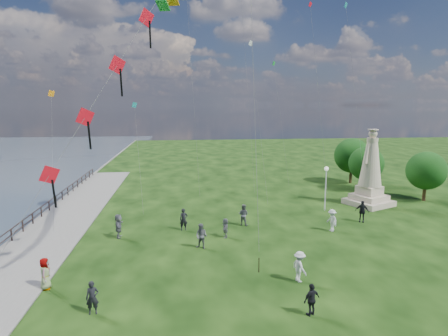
{
  "coord_description": "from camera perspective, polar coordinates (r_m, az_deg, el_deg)",
  "views": [
    {
      "loc": [
        -4.02,
        -17.55,
        9.82
      ],
      "look_at": [
        -1.0,
        8.0,
        5.5
      ],
      "focal_mm": 30.0,
      "sensor_mm": 36.0,
      "label": 1
    }
  ],
  "objects": [
    {
      "name": "lamppost",
      "position": [
        36.19,
        15.28,
        -1.62
      ],
      "size": [
        0.39,
        0.39,
        4.2
      ],
      "color": "silver",
      "rests_on": "ground"
    },
    {
      "name": "person_1",
      "position": [
        26.31,
        -3.46,
        -10.34
      ],
      "size": [
        1.01,
        0.89,
        1.77
      ],
      "primitive_type": "imported",
      "rotation": [
        0.0,
        0.0,
        -0.53
      ],
      "color": "#595960",
      "rests_on": "ground"
    },
    {
      "name": "small_kites",
      "position": [
        41.57,
        2.19,
        15.36
      ],
      "size": [
        29.4,
        20.19,
        23.56
      ],
      "color": "teal",
      "rests_on": "ground"
    },
    {
      "name": "person_0",
      "position": [
        19.77,
        -19.42,
        -18.15
      ],
      "size": [
        0.65,
        0.48,
        1.63
      ],
      "primitive_type": "imported",
      "rotation": [
        0.0,
        0.0,
        0.17
      ],
      "color": "black",
      "rests_on": "ground"
    },
    {
      "name": "waterfront",
      "position": [
        30.47,
        -28.42,
        -10.59
      ],
      "size": [
        200.0,
        200.0,
        1.51
      ],
      "color": "#34424E",
      "rests_on": "ground"
    },
    {
      "name": "red_kite_train",
      "position": [
        22.55,
        -14.18,
        17.26
      ],
      "size": [
        11.29,
        9.35,
        20.88
      ],
      "color": "black",
      "rests_on": "ground"
    },
    {
      "name": "statue",
      "position": [
        39.65,
        21.38,
        -1.26
      ],
      "size": [
        4.9,
        4.9,
        7.54
      ],
      "rotation": [
        0.0,
        0.0,
        0.43
      ],
      "color": "#C5B095",
      "rests_on": "ground"
    },
    {
      "name": "person_5",
      "position": [
        29.4,
        -15.77,
        -8.48
      ],
      "size": [
        0.82,
        1.72,
        1.82
      ],
      "primitive_type": "imported",
      "rotation": [
        0.0,
        0.0,
        1.63
      ],
      "color": "#595960",
      "rests_on": "ground"
    },
    {
      "name": "person_11",
      "position": [
        28.44,
        0.22,
        -9.1
      ],
      "size": [
        0.72,
        1.42,
        1.47
      ],
      "primitive_type": "imported",
      "rotation": [
        0.0,
        0.0,
        4.62
      ],
      "color": "#595960",
      "rests_on": "ground"
    },
    {
      "name": "person_10",
      "position": [
        23.04,
        -25.61,
        -14.31
      ],
      "size": [
        0.6,
        0.9,
        1.75
      ],
      "primitive_type": "imported",
      "rotation": [
        0.0,
        0.0,
        1.67
      ],
      "color": "#595960",
      "rests_on": "ground"
    },
    {
      "name": "person_7",
      "position": [
        31.21,
        2.97,
        -7.11
      ],
      "size": [
        1.02,
        0.92,
        1.78
      ],
      "primitive_type": "imported",
      "rotation": [
        0.0,
        0.0,
        2.57
      ],
      "color": "#595960",
      "rests_on": "ground"
    },
    {
      "name": "person_6",
      "position": [
        30.11,
        -6.16,
        -7.8
      ],
      "size": [
        0.69,
        0.5,
        1.76
      ],
      "primitive_type": "imported",
      "rotation": [
        0.0,
        0.0,
        0.12
      ],
      "color": "black",
      "rests_on": "ground"
    },
    {
      "name": "person_9",
      "position": [
        34.05,
        20.27,
        -6.21
      ],
      "size": [
        1.22,
        1.03,
        1.86
      ],
      "primitive_type": "imported",
      "rotation": [
        0.0,
        0.0,
        -0.52
      ],
      "color": "black",
      "rests_on": "ground"
    },
    {
      "name": "person_8",
      "position": [
        30.91,
        16.12,
        -7.67
      ],
      "size": [
        0.82,
        1.24,
        1.76
      ],
      "primitive_type": "imported",
      "rotation": [
        0.0,
        0.0,
        -1.36
      ],
      "color": "silver",
      "rests_on": "ground"
    },
    {
      "name": "tree_row",
      "position": [
        46.86,
        22.09,
        0.87
      ],
      "size": [
        7.8,
        13.65,
        5.74
      ],
      "color": "#382314",
      "rests_on": "ground"
    },
    {
      "name": "person_3",
      "position": [
        19.11,
        13.21,
        -18.94
      ],
      "size": [
        1.04,
        0.81,
        1.58
      ],
      "primitive_type": "imported",
      "rotation": [
        0.0,
        0.0,
        3.56
      ],
      "color": "black",
      "rests_on": "ground"
    },
    {
      "name": "person_2",
      "position": [
        22.12,
        11.44,
        -14.5
      ],
      "size": [
        0.88,
        1.26,
        1.76
      ],
      "primitive_type": "imported",
      "rotation": [
        0.0,
        0.0,
        1.86
      ],
      "color": "silver",
      "rests_on": "ground"
    }
  ]
}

